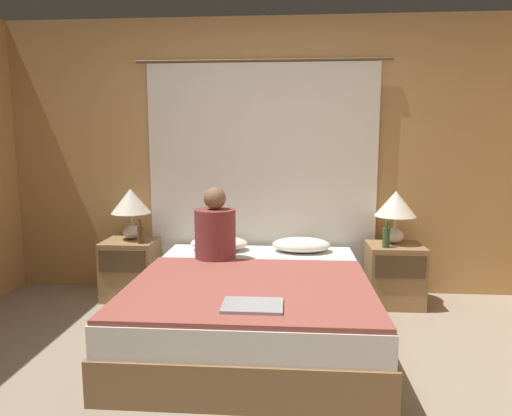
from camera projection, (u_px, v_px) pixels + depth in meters
ground_plane at (241, 401)px, 2.49m from camera, size 16.00×16.00×0.00m
wall_back at (262, 158)px, 4.21m from camera, size 4.84×0.06×2.50m
curtain_panel at (262, 179)px, 4.18m from camera, size 2.28×0.02×2.13m
bed at (253, 307)px, 3.29m from camera, size 1.65×1.95×0.45m
nightstand_left at (131, 269)px, 4.10m from camera, size 0.46×0.41×0.53m
nightstand_right at (394, 275)px, 3.93m from camera, size 0.46×0.41×0.53m
lamp_left at (131, 204)px, 4.09m from camera, size 0.35×0.35×0.46m
lamp_right at (395, 207)px, 3.92m from camera, size 0.35×0.35×0.46m
pillow_left at (219, 243)px, 4.03m from camera, size 0.51×0.34×0.12m
pillow_right at (301, 245)px, 3.97m from camera, size 0.51×0.34×0.12m
blanket_on_bed at (249, 287)px, 2.97m from camera, size 1.59×1.31×0.03m
person_left_in_bed at (215, 231)px, 3.64m from camera, size 0.33×0.33×0.60m
beer_bottle_on_left_stand at (141, 234)px, 3.95m from camera, size 0.06×0.06×0.22m
beer_bottle_on_right_stand at (386, 237)px, 3.79m from camera, size 0.06×0.06×0.22m
laptop_on_bed at (253, 306)px, 2.57m from camera, size 0.34×0.24×0.02m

